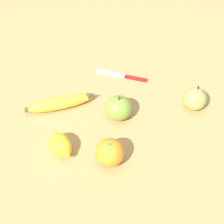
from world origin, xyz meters
TOP-DOWN VIEW (x-y plane):
  - ground_plane at (0.00, 0.00)m, footprint 3.00×3.00m
  - banana at (-0.02, -0.16)m, footprint 0.06×0.23m
  - orange at (0.22, -0.08)m, footprint 0.08×0.08m
  - pear at (0.13, 0.23)m, footprint 0.07×0.07m
  - apple at (0.08, -0.00)m, footprint 0.08×0.08m
  - lemon at (0.14, -0.20)m, footprint 0.09×0.07m
  - paring_knife at (-0.08, 0.08)m, footprint 0.13×0.16m

SIDE VIEW (x-z plane):
  - ground_plane at x=0.00m, z-range 0.00..0.00m
  - paring_knife at x=-0.08m, z-range 0.00..0.01m
  - banana at x=-0.02m, z-range 0.00..0.04m
  - lemon at x=0.14m, z-range 0.00..0.06m
  - apple at x=0.08m, z-range -0.01..0.08m
  - orange at x=0.22m, z-range 0.00..0.08m
  - pear at x=0.13m, z-range -0.01..0.09m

